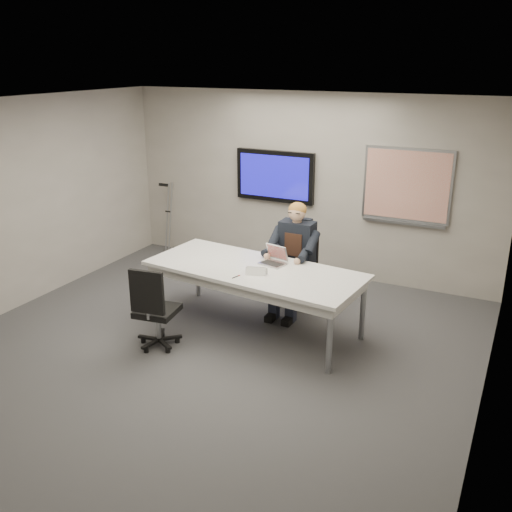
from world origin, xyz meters
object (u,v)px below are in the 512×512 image
at_px(seated_person, 291,270).
at_px(laptop, 274,259).
at_px(office_chair_near, 156,322).
at_px(conference_table, 254,275).
at_px(office_chair_far, 298,283).

height_order(seated_person, laptop, seated_person).
bearing_deg(seated_person, office_chair_near, -121.69).
relative_size(conference_table, office_chair_near, 2.70).
distance_m(conference_table, office_chair_near, 1.32).
relative_size(office_chair_near, seated_person, 0.69).
xyz_separation_m(conference_table, office_chair_far, (0.21, 0.94, -0.41)).
bearing_deg(laptop, seated_person, 94.69).
bearing_deg(laptop, office_chair_near, -115.83).
bearing_deg(office_chair_near, conference_table, -139.47).
relative_size(conference_table, laptop, 7.90).
distance_m(office_chair_far, laptop, 0.88).
xyz_separation_m(office_chair_near, seated_person, (1.03, 1.62, 0.28)).
relative_size(office_chair_near, laptop, 2.93).
distance_m(office_chair_near, laptop, 1.65).
bearing_deg(office_chair_far, seated_person, -87.86).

